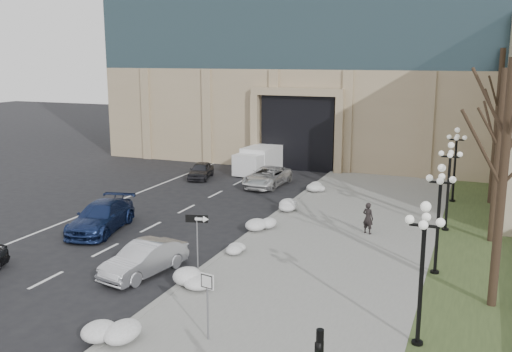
# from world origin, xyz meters

# --- Properties ---
(sidewalk) EXTENTS (9.00, 40.00, 0.12)m
(sidewalk) POSITION_xyz_m (3.50, 14.00, 0.06)
(sidewalk) COLOR gray
(sidewalk) RESTS_ON ground
(curb) EXTENTS (0.30, 40.00, 0.14)m
(curb) POSITION_xyz_m (-1.00, 14.00, 0.07)
(curb) COLOR gray
(curb) RESTS_ON ground
(grass_strip) EXTENTS (4.00, 40.00, 0.10)m
(grass_strip) POSITION_xyz_m (10.00, 14.00, 0.05)
(grass_strip) COLOR #344422
(grass_strip) RESTS_ON ground
(car_b) EXTENTS (2.23, 4.37, 1.37)m
(car_b) POSITION_xyz_m (-3.07, 8.05, 0.69)
(car_b) COLOR #B0B2B9
(car_b) RESTS_ON ground
(car_c) EXTENTS (3.14, 5.56, 1.52)m
(car_c) POSITION_xyz_m (-8.54, 12.48, 0.76)
(car_c) COLOR #16254F
(car_c) RESTS_ON ground
(car_d) EXTENTS (2.50, 4.98, 1.35)m
(car_d) POSITION_xyz_m (-4.14, 25.56, 0.68)
(car_d) COLOR silver
(car_d) RESTS_ON ground
(car_e) EXTENTS (2.24, 3.83, 1.22)m
(car_e) POSITION_xyz_m (-9.71, 26.19, 0.61)
(car_e) COLOR #323237
(car_e) RESTS_ON ground
(pedestrian) EXTENTS (0.70, 0.58, 1.63)m
(pedestrian) POSITION_xyz_m (4.63, 16.85, 0.93)
(pedestrian) COLOR black
(pedestrian) RESTS_ON sidewalk
(box_truck) EXTENTS (2.79, 6.52, 2.01)m
(box_truck) POSITION_xyz_m (-6.36, 30.54, 0.98)
(box_truck) COLOR silver
(box_truck) RESTS_ON ground
(one_way_sign) EXTENTS (1.00, 0.35, 2.66)m
(one_way_sign) POSITION_xyz_m (-0.74, 8.75, 2.19)
(one_way_sign) COLOR slate
(one_way_sign) RESTS_ON ground
(keep_sign) EXTENTS (0.50, 0.14, 2.35)m
(keep_sign) POSITION_xyz_m (2.03, 3.79, 1.73)
(keep_sign) COLOR slate
(keep_sign) RESTS_ON ground
(snow_clump_b) EXTENTS (1.10, 1.60, 0.36)m
(snow_clump_b) POSITION_xyz_m (-0.83, 2.93, 0.30)
(snow_clump_b) COLOR white
(snow_clump_b) RESTS_ON sidewalk
(snow_clump_c) EXTENTS (1.10, 1.60, 0.36)m
(snow_clump_c) POSITION_xyz_m (-0.50, 7.39, 0.30)
(snow_clump_c) COLOR white
(snow_clump_c) RESTS_ON sidewalk
(snow_clump_d) EXTENTS (1.10, 1.60, 0.36)m
(snow_clump_d) POSITION_xyz_m (-0.34, 11.42, 0.30)
(snow_clump_d) COLOR white
(snow_clump_d) RESTS_ON sidewalk
(snow_clump_e) EXTENTS (1.10, 1.60, 0.36)m
(snow_clump_e) POSITION_xyz_m (-0.76, 15.70, 0.30)
(snow_clump_e) COLOR white
(snow_clump_e) RESTS_ON sidewalk
(snow_clump_f) EXTENTS (1.10, 1.60, 0.36)m
(snow_clump_f) POSITION_xyz_m (-0.35, 19.91, 0.30)
(snow_clump_f) COLOR white
(snow_clump_f) RESTS_ON sidewalk
(snow_clump_g) EXTENTS (1.10, 1.60, 0.36)m
(snow_clump_g) POSITION_xyz_m (-0.40, 24.90, 0.30)
(snow_clump_g) COLOR white
(snow_clump_g) RESTS_ON sidewalk
(lamppost_a) EXTENTS (1.18, 1.18, 4.76)m
(lamppost_a) POSITION_xyz_m (8.30, 6.00, 3.07)
(lamppost_a) COLOR black
(lamppost_a) RESTS_ON ground
(lamppost_b) EXTENTS (1.18, 1.18, 4.76)m
(lamppost_b) POSITION_xyz_m (8.30, 12.50, 3.07)
(lamppost_b) COLOR black
(lamppost_b) RESTS_ON ground
(lamppost_c) EXTENTS (1.18, 1.18, 4.76)m
(lamppost_c) POSITION_xyz_m (8.30, 19.00, 3.07)
(lamppost_c) COLOR black
(lamppost_c) RESTS_ON ground
(lamppost_d) EXTENTS (1.18, 1.18, 4.76)m
(lamppost_d) POSITION_xyz_m (8.30, 25.50, 3.07)
(lamppost_d) COLOR black
(lamppost_d) RESTS_ON ground
(tree_near) EXTENTS (3.20, 3.20, 9.00)m
(tree_near) POSITION_xyz_m (10.50, 10.00, 5.83)
(tree_near) COLOR black
(tree_near) RESTS_ON ground
(tree_mid) EXTENTS (3.20, 3.20, 8.50)m
(tree_mid) POSITION_xyz_m (10.50, 18.00, 5.50)
(tree_mid) COLOR black
(tree_mid) RESTS_ON ground
(tree_far) EXTENTS (3.20, 3.20, 9.50)m
(tree_far) POSITION_xyz_m (10.50, 26.00, 6.15)
(tree_far) COLOR black
(tree_far) RESTS_ON ground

